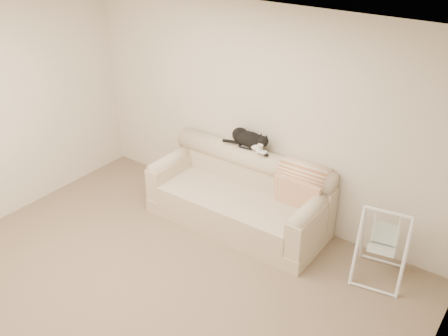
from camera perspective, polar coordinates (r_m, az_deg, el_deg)
name	(u,v)px	position (r m, az deg, el deg)	size (l,w,h in m)	color
ground_plane	(154,294)	(5.31, -8.05, -14.03)	(5.00, 5.00, 0.00)	#74634D
room_shell	(142,162)	(4.43, -9.38, 0.69)	(5.04, 4.04, 2.60)	beige
sofa	(241,196)	(6.11, 1.93, -3.26)	(2.20, 0.93, 0.90)	tan
remote_a	(246,147)	(6.04, 2.49, 2.40)	(0.18, 0.07, 0.03)	black
remote_b	(264,153)	(5.92, 4.55, 1.73)	(0.17, 0.13, 0.02)	black
tuxedo_cat	(249,139)	(6.00, 2.92, 3.31)	(0.63, 0.25, 0.25)	black
throw_blanket	(304,179)	(5.79, 9.11, -1.28)	(0.57, 0.38, 0.58)	#BD6E40
baby_swing	(383,244)	(5.46, 17.70, -8.30)	(0.59, 0.62, 0.84)	white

